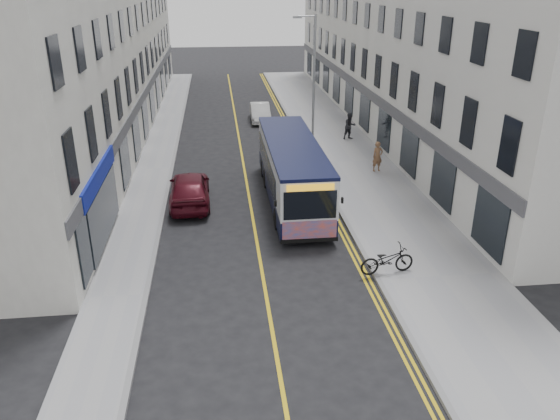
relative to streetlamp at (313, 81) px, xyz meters
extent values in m
plane|color=black|center=(-4.17, -14.00, -4.38)|extent=(140.00, 140.00, 0.00)
cube|color=gray|center=(2.08, -2.00, -4.32)|extent=(4.50, 64.00, 0.12)
cube|color=gray|center=(-9.17, -2.00, -4.32)|extent=(2.00, 64.00, 0.12)
cube|color=slate|center=(-0.17, -2.00, -4.32)|extent=(0.18, 64.00, 0.13)
cube|color=slate|center=(-8.17, -2.00, -4.32)|extent=(0.18, 64.00, 0.13)
cube|color=gold|center=(-4.17, -2.00, -4.38)|extent=(0.12, 64.00, 0.01)
cube|color=gold|center=(-0.62, -2.00, -4.38)|extent=(0.10, 64.00, 0.01)
cube|color=gold|center=(-0.42, -2.00, -4.38)|extent=(0.10, 64.00, 0.01)
cube|color=silver|center=(7.33, 7.00, 2.12)|extent=(6.00, 46.00, 13.00)
cube|color=silver|center=(-13.17, 7.00, 2.12)|extent=(6.00, 46.00, 13.00)
cylinder|color=#95989D|center=(0.08, 0.00, -0.38)|extent=(0.14, 0.14, 8.00)
cylinder|color=#95989D|center=(-0.42, 0.00, 3.52)|extent=(1.00, 0.08, 0.08)
cube|color=#95989D|center=(-0.92, 0.00, 3.47)|extent=(0.50, 0.18, 0.12)
cube|color=black|center=(-2.17, -7.35, -3.65)|extent=(2.28, 10.01, 0.82)
cube|color=silver|center=(-2.17, -7.35, -2.43)|extent=(2.28, 10.01, 1.64)
cube|color=black|center=(-2.17, -7.35, -1.53)|extent=(2.30, 10.01, 0.15)
cube|color=black|center=(-3.32, -6.81, -2.61)|extent=(0.04, 7.83, 1.05)
cube|color=black|center=(-1.01, -6.81, -2.61)|extent=(0.04, 7.83, 1.05)
cube|color=black|center=(-2.17, -12.38, -2.52)|extent=(2.05, 0.04, 1.14)
cube|color=#F44A14|center=(-2.17, -12.38, -3.61)|extent=(2.14, 0.04, 0.86)
cube|color=orange|center=(-2.17, -12.39, -1.79)|extent=(1.82, 0.04, 0.25)
cylinder|color=black|center=(-3.19, -10.36, -3.93)|extent=(0.25, 0.91, 0.91)
cylinder|color=black|center=(-1.14, -10.36, -3.93)|extent=(0.25, 0.91, 0.91)
cylinder|color=black|center=(-3.19, -5.35, -3.93)|extent=(0.25, 0.91, 0.91)
cylinder|color=black|center=(-1.14, -5.35, -3.93)|extent=(0.25, 0.91, 0.91)
cylinder|color=black|center=(-3.19, -3.71, -3.93)|extent=(0.25, 0.91, 0.91)
cylinder|color=black|center=(-1.14, -3.71, -3.93)|extent=(0.25, 0.91, 0.91)
imported|color=black|center=(0.23, -14.77, -3.74)|extent=(2.06, 0.93, 1.04)
imported|color=brown|center=(2.99, -3.85, -3.44)|extent=(0.67, 0.51, 1.64)
imported|color=black|center=(2.98, 2.57, -3.41)|extent=(0.99, 0.87, 1.70)
imported|color=silver|center=(-2.37, 8.53, -3.73)|extent=(1.43, 3.95, 1.30)
imported|color=#480C17|center=(-6.97, -7.15, -3.60)|extent=(1.96, 4.65, 1.57)
camera|label=1|loc=(-5.52, -31.29, 5.50)|focal=35.00mm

